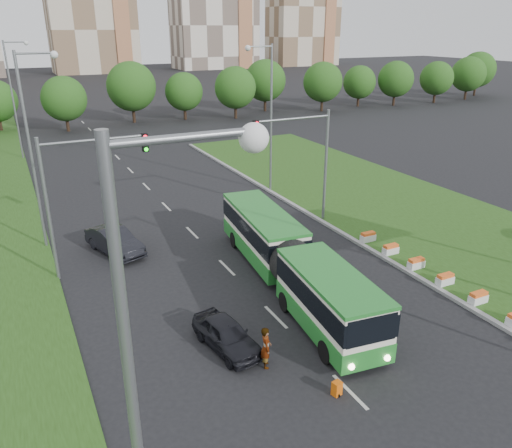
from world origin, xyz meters
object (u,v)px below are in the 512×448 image
car_left_far (115,241)px  shopping_trolley (337,388)px  articulated_bus (288,260)px  car_left_near (226,335)px  traffic_mast_left (77,184)px  traffic_mast_median (307,151)px  pedestrian (266,347)px

car_left_far → shopping_trolley: (4.83, -17.00, -0.49)m
articulated_bus → car_left_near: size_ratio=4.05×
traffic_mast_left → car_left_near: bearing=-67.5°
traffic_mast_left → car_left_far: 5.40m
shopping_trolley → car_left_near: bearing=107.2°
traffic_mast_median → articulated_bus: size_ratio=0.50×
articulated_bus → car_left_far: bearing=136.8°
articulated_bus → car_left_near: articulated_bus is taller
pedestrian → shopping_trolley: bearing=-129.4°
articulated_bus → car_left_far: (-7.38, 8.71, -0.83)m
articulated_bus → pedestrian: size_ratio=8.67×
shopping_trolley → car_left_far: bearing=94.3°
traffic_mast_left → articulated_bus: 12.06m
traffic_mast_median → traffic_mast_left: (-15.16, -1.00, 0.00)m
traffic_mast_median → car_left_far: size_ratio=1.68×
car_left_far → car_left_near: bearing=-97.8°
traffic_mast_left → car_left_near: size_ratio=2.02×
car_left_far → traffic_mast_median: bearing=-22.9°
car_left_near → shopping_trolley: 5.35m
shopping_trolley → articulated_bus: bearing=61.3°
traffic_mast_left → articulated_bus: traffic_mast_left is taller
traffic_mast_left → car_left_near: 12.02m
traffic_mast_median → pedestrian: size_ratio=4.32×
traffic_mast_left → car_left_far: (1.99, 2.09, -4.57)m
pedestrian → shopping_trolley: size_ratio=3.14×
car_left_near → shopping_trolley: car_left_near is taller
car_left_near → pedestrian: pedestrian is taller
traffic_mast_left → shopping_trolley: bearing=-65.4°
traffic_mast_median → pedestrian: 17.07m
traffic_mast_left → car_left_near: (4.24, -10.23, -4.67)m
traffic_mast_median → pedestrian: bearing=-127.2°
car_left_far → pedestrian: (3.21, -14.23, 0.14)m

